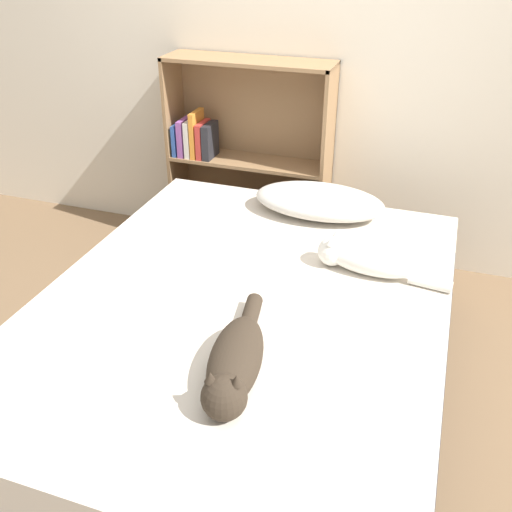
% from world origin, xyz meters
% --- Properties ---
extents(ground_plane, '(8.00, 8.00, 0.00)m').
position_xyz_m(ground_plane, '(0.00, 0.00, 0.00)').
color(ground_plane, brown).
extents(wall_back, '(8.00, 0.06, 2.50)m').
position_xyz_m(wall_back, '(0.00, 1.39, 1.25)').
color(wall_back, silver).
rests_on(wall_back, ground_plane).
extents(bed, '(1.57, 2.03, 0.50)m').
position_xyz_m(bed, '(0.00, 0.00, 0.25)').
color(bed, '#333338').
rests_on(bed, ground_plane).
extents(pillow, '(0.64, 0.35, 0.14)m').
position_xyz_m(pillow, '(0.10, 0.81, 0.57)').
color(pillow, beige).
rests_on(pillow, bed).
extents(cat_light, '(0.56, 0.18, 0.15)m').
position_xyz_m(cat_light, '(0.40, 0.34, 0.56)').
color(cat_light, white).
rests_on(cat_light, bed).
extents(cat_dark, '(0.24, 0.62, 0.16)m').
position_xyz_m(cat_dark, '(0.13, -0.44, 0.56)').
color(cat_dark, '#33281E').
rests_on(cat_dark, bed).
extents(bookshelf, '(0.93, 0.26, 1.13)m').
position_xyz_m(bookshelf, '(-0.44, 1.26, 0.58)').
color(bookshelf, '#8E6B47').
rests_on(bookshelf, ground_plane).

